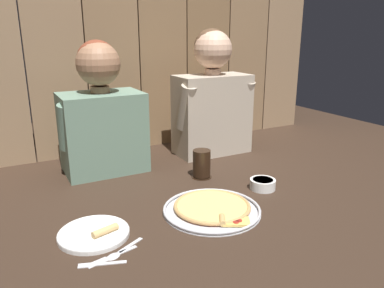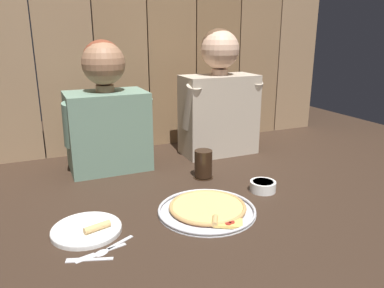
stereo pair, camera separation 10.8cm
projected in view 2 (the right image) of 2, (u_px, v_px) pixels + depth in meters
The scene contains 11 objects.
ground_plane at pixel (207, 194), 1.46m from camera, with size 3.20×3.20×0.00m, color #332319.
pizza_tray at pixel (207, 209), 1.32m from camera, with size 0.34×0.34×0.03m.
dinner_plate at pixel (87, 229), 1.18m from camera, with size 0.22×0.22×0.03m.
drinking_glass at pixel (203, 164), 1.61m from camera, with size 0.09×0.09×0.12m.
dipping_bowl at pixel (263, 186), 1.49m from camera, with size 0.10×0.10×0.04m.
table_fork at pixel (87, 259), 1.04m from camera, with size 0.13×0.06×0.01m.
table_knife at pixel (100, 252), 1.07m from camera, with size 0.16×0.05×0.01m.
table_spoon at pixel (108, 248), 1.09m from camera, with size 0.13×0.08×0.01m.
diner_left at pixel (107, 113), 1.67m from camera, with size 0.39×0.24×0.58m.
diner_right at pixel (219, 97), 1.88m from camera, with size 0.41×0.21×0.63m.
wooden_backdrop_wall at pixel (147, 42), 1.94m from camera, with size 2.19×0.03×1.12m.
Camera 2 is at (-0.60, -1.21, 0.61)m, focal length 35.04 mm.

